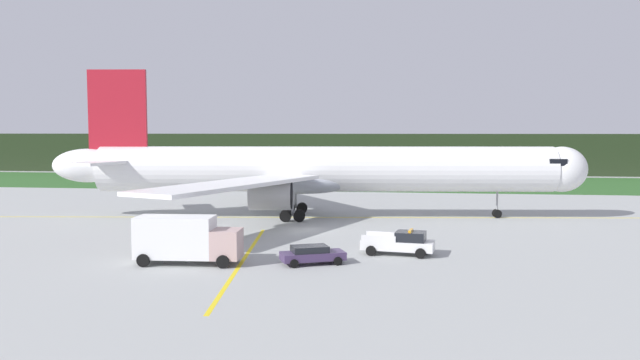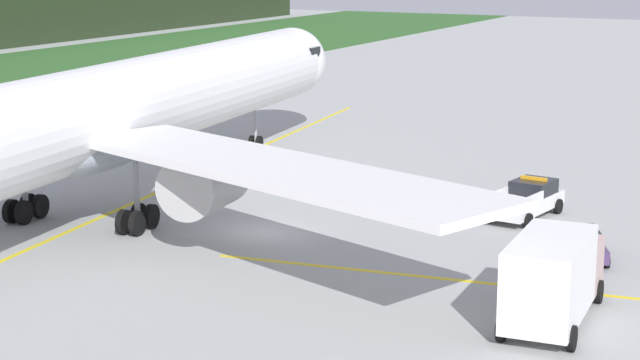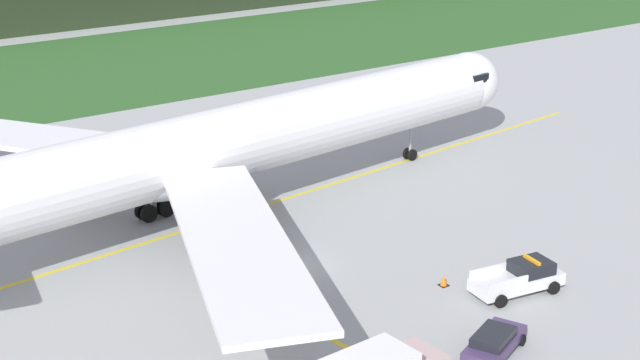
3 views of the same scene
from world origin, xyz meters
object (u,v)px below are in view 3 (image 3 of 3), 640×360
Objects in this scene: airliner at (210,149)px; staff_car at (494,342)px; apron_cone at (444,280)px; ops_pickup_truck at (520,278)px.

staff_car is (2.91, -23.27, -4.37)m from airliner.
staff_car is at bearing -113.83° from apron_cone.
ops_pickup_truck is 7.35m from staff_car.
ops_pickup_truck reaches higher than staff_car.
airliner is at bearing 115.16° from ops_pickup_truck.
airliner is at bearing 97.14° from staff_car.
airliner is 17.81m from apron_cone.
ops_pickup_truck is at bearing 34.16° from staff_car.
apron_cone is (-2.89, 3.10, -0.58)m from ops_pickup_truck.
staff_car is at bearing -82.86° from airliner.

